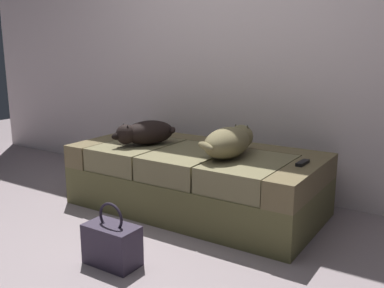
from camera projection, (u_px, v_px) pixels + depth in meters
name	position (u px, v px, depth m)	size (l,w,h in m)	color
ground_plane	(94.00, 266.00, 2.52)	(10.00, 10.00, 0.00)	gray
back_wall	(239.00, 26.00, 3.66)	(6.40, 0.10, 2.80)	silver
couch	(196.00, 179.00, 3.36)	(1.89, 0.91, 0.48)	brown
dog_dark	(145.00, 133.00, 3.44)	(0.40, 0.53, 0.19)	black
dog_tan	(230.00, 142.00, 3.07)	(0.28, 0.63, 0.21)	olive
tv_remote	(303.00, 163.00, 2.88)	(0.04, 0.15, 0.02)	black
handbag	(112.00, 244.00, 2.52)	(0.32, 0.18, 0.38)	#352C3E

